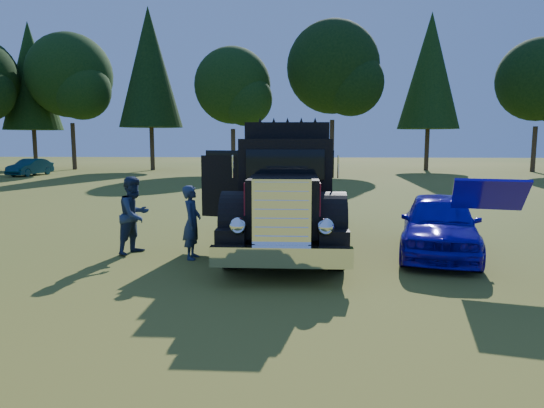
% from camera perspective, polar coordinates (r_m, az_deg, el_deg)
% --- Properties ---
extents(ground, '(120.00, 120.00, 0.00)m').
position_cam_1_polar(ground, '(10.26, -4.59, -7.03)').
color(ground, '#3A5318').
rests_on(ground, ground).
extents(treeline, '(72.10, 24.24, 13.84)m').
position_cam_1_polar(treeline, '(38.16, -4.40, 15.33)').
color(treeline, '#2D2116').
rests_on(treeline, ground).
extents(diamond_t_truck, '(3.35, 7.16, 3.00)m').
position_cam_1_polar(diamond_t_truck, '(11.67, 1.66, 1.17)').
color(diamond_t_truck, black).
rests_on(diamond_t_truck, ground).
extents(hotrod_coupe, '(2.59, 4.44, 1.89)m').
position_cam_1_polar(hotrod_coupe, '(11.55, 19.15, -2.21)').
color(hotrod_coupe, '#0833B2').
rests_on(hotrod_coupe, ground).
extents(spectator_near, '(0.39, 0.59, 1.61)m').
position_cam_1_polar(spectator_near, '(10.65, -9.40, -2.14)').
color(spectator_near, '#1F2848').
rests_on(spectator_near, ground).
extents(spectator_far, '(0.95, 1.05, 1.76)m').
position_cam_1_polar(spectator_far, '(11.43, -15.88, -1.26)').
color(spectator_far, '#1D2E44').
rests_on(spectator_far, ground).
extents(distant_teal_car, '(1.78, 3.78, 1.20)m').
position_cam_1_polar(distant_teal_car, '(38.86, -26.57, 3.89)').
color(distant_teal_car, '#0A363F').
rests_on(distant_teal_car, ground).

